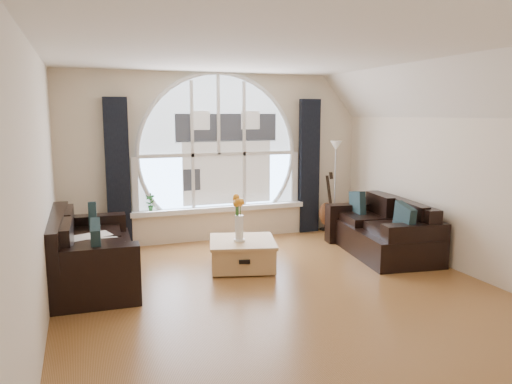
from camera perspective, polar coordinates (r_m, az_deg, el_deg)
The scene contains 21 objects.
ground at distance 5.77m, azimuth 3.10°, elevation -11.72°, with size 5.00×5.50×0.01m, color brown.
ceiling at distance 5.43m, azimuth 3.35°, elevation 15.98°, with size 5.00×5.50×0.01m, color silver.
wall_back at distance 8.02m, azimuth -4.49°, elevation 4.09°, with size 5.00×0.01×2.70m, color beige.
wall_front at distance 3.13m, azimuth 23.31°, elevation -4.53°, with size 5.00×0.01×2.70m, color beige.
wall_left at distance 5.02m, azimuth -24.05°, elevation 0.32°, with size 0.01×5.50×2.70m, color beige.
wall_right at distance 6.81m, azimuth 23.00°, elevation 2.49°, with size 0.01×5.50×2.70m, color beige.
attic_slope at distance 6.58m, azimuth 21.59°, elevation 11.11°, with size 0.92×5.50×0.72m, color silver.
arched_window at distance 7.98m, azimuth -4.46°, elevation 6.04°, with size 2.60×0.06×2.15m, color silver.
window_sill at distance 8.05m, azimuth -4.23°, elevation -1.94°, with size 2.90×0.22×0.08m, color white.
window_frame at distance 7.95m, azimuth -4.40°, elevation 6.03°, with size 2.76×0.08×2.15m, color white.
neighbor_house at distance 8.01m, azimuth -3.38°, elevation 5.17°, with size 1.70×0.02×1.50m, color silver.
curtain_left at distance 7.66m, azimuth -15.85°, elevation 2.03°, with size 0.35×0.12×2.30m, color black.
curtain_right at distance 8.50m, azimuth 6.22°, elevation 2.98°, with size 0.35×0.12×2.30m, color black.
sofa_left at distance 6.32m, azimuth -18.73°, elevation -6.52°, with size 0.97×1.95×0.87m, color black.
sofa_right at distance 7.42m, azimuth 14.44°, elevation -4.02°, with size 0.89×1.79×0.80m, color black.
coffee_chest at distance 6.59m, azimuth -1.60°, elevation -7.08°, with size 0.86×0.86×0.42m, color #B5864D.
throw_blanket at distance 6.25m, azimuth -18.39°, elevation -5.72°, with size 0.55×0.55×0.10m, color silver.
vase_flowers at distance 6.41m, azimuth -1.99°, elevation -2.39°, with size 0.24×0.24×0.70m, color white.
floor_lamp at distance 8.47m, azimuth 9.21°, elevation 0.52°, with size 0.24×0.24×1.60m, color #B2B2B2.
guitar at distance 8.65m, azimuth 8.35°, elevation -1.10°, with size 0.36×0.24×1.06m, color brown.
potted_plant at distance 7.79m, azimuth -12.29°, elevation -1.14°, with size 0.15×0.10×0.28m, color #1E6023.
Camera 1 is at (-2.11, -4.96, 2.05)m, focal length 34.20 mm.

